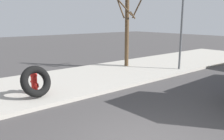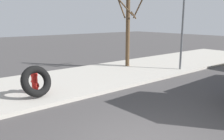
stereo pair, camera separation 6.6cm
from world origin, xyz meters
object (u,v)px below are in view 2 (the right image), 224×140
Objects in this scene: fire_hydrant at (35,82)px; loose_tire at (36,81)px; street_light_pole at (183,16)px; bare_tree at (128,22)px.

loose_tire is (-0.15, -0.58, 0.16)m from fire_hydrant.
fire_hydrant is 8.79m from street_light_pole.
fire_hydrant is at bearing 173.47° from street_light_pole.
street_light_pole is at bearing -6.53° from fire_hydrant.
fire_hydrant is 0.70× the size of loose_tire.
street_light_pole reaches higher than fire_hydrant.
bare_tree is at bearing 14.67° from fire_hydrant.
bare_tree is 3.21m from street_light_pole.
street_light_pole is at bearing -2.54° from loose_tire.
fire_hydrant is at bearing 75.54° from loose_tire.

